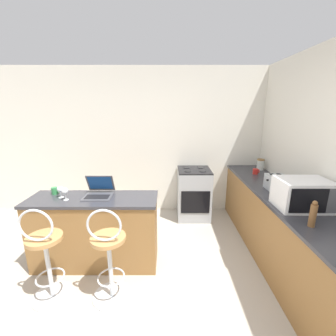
% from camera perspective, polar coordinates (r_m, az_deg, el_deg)
% --- Properties ---
extents(ground_plane, '(20.00, 20.00, 0.00)m').
position_cam_1_polar(ground_plane, '(2.49, -11.00, -35.31)').
color(ground_plane, '#ADA393').
extents(wall_back, '(12.00, 0.06, 2.60)m').
position_cam_1_polar(wall_back, '(4.13, -5.40, 6.47)').
color(wall_back, silver).
rests_on(wall_back, ground_plane).
extents(breakfast_bar, '(1.52, 0.51, 0.88)m').
position_cam_1_polar(breakfast_bar, '(3.00, -17.88, -15.00)').
color(breakfast_bar, olive).
rests_on(breakfast_bar, ground_plane).
extents(counter_right, '(0.60, 3.01, 0.88)m').
position_cam_1_polar(counter_right, '(3.25, 26.34, -13.43)').
color(counter_right, olive).
rests_on(counter_right, ground_plane).
extents(bar_stool_near, '(0.40, 0.40, 1.04)m').
position_cam_1_polar(bar_stool_near, '(2.66, -28.56, -19.19)').
color(bar_stool_near, silver).
rests_on(bar_stool_near, ground_plane).
extents(bar_stool_far, '(0.40, 0.40, 1.04)m').
position_cam_1_polar(bar_stool_far, '(2.44, -14.73, -20.98)').
color(bar_stool_far, silver).
rests_on(bar_stool_far, ground_plane).
extents(laptop, '(0.33, 0.33, 0.24)m').
position_cam_1_polar(laptop, '(2.85, -17.12, -5.49)').
color(laptop, '#47474C').
rests_on(laptop, breakfast_bar).
extents(microwave, '(0.51, 0.38, 0.31)m').
position_cam_1_polar(microwave, '(2.74, 31.00, -5.68)').
color(microwave, white).
rests_on(microwave, counter_right).
extents(toaster, '(0.25, 0.27, 0.20)m').
position_cam_1_polar(toaster, '(3.20, 25.92, -3.43)').
color(toaster, '#9EA3A8').
rests_on(toaster, counter_right).
extents(stove_range, '(0.56, 0.58, 0.89)m').
position_cam_1_polar(stove_range, '(4.03, 6.53, -6.43)').
color(stove_range, '#9EA3A8').
rests_on(stove_range, ground_plane).
extents(wine_glass_short, '(0.07, 0.07, 0.15)m').
position_cam_1_polar(wine_glass_short, '(2.82, -24.68, -5.40)').
color(wine_glass_short, silver).
rests_on(wine_glass_short, breakfast_bar).
extents(storage_jar, '(0.12, 0.12, 0.19)m').
position_cam_1_polar(storage_jar, '(4.14, 22.43, 0.84)').
color(storage_jar, silver).
rests_on(storage_jar, counter_right).
extents(pepper_mill, '(0.06, 0.06, 0.25)m').
position_cam_1_polar(pepper_mill, '(2.39, 32.93, -9.86)').
color(pepper_mill, brown).
rests_on(pepper_mill, counter_right).
extents(mug_red, '(0.10, 0.08, 0.09)m').
position_cam_1_polar(mug_red, '(3.86, 21.37, -0.81)').
color(mug_red, red).
rests_on(mug_red, counter_right).
extents(mug_green, '(0.09, 0.07, 0.09)m').
position_cam_1_polar(mug_green, '(3.09, -26.78, -5.19)').
color(mug_green, '#338447').
rests_on(mug_green, breakfast_bar).
extents(wine_glass_tall, '(0.07, 0.07, 0.14)m').
position_cam_1_polar(wine_glass_tall, '(2.93, -25.69, -4.96)').
color(wine_glass_tall, silver).
rests_on(wine_glass_tall, breakfast_bar).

